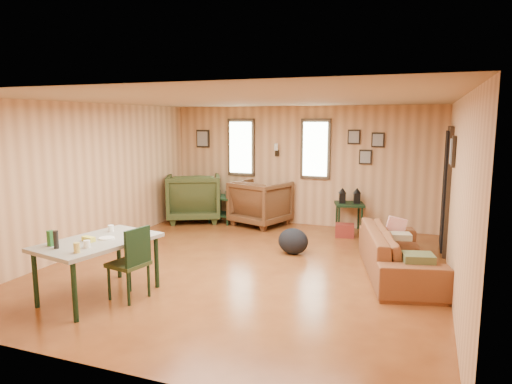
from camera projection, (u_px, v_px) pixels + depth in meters
room at (264, 183)px, 6.67m from camera, size 5.54×6.04×2.44m
sofa at (399, 245)px, 6.27m from camera, size 1.14×2.26×0.85m
recliner_brown at (261, 201)px, 9.24m from camera, size 1.22×1.19×1.01m
recliner_green at (194, 195)px, 9.65m from camera, size 1.42×1.39×1.11m
end_table at (224, 204)px, 9.48m from camera, size 0.62×0.58×0.69m
side_table at (349, 202)px, 8.71m from camera, size 0.66×0.66×0.85m
cooler at (345, 230)px, 8.36m from camera, size 0.38×0.30×0.24m
backpack at (293, 241)px, 7.28m from camera, size 0.49×0.37×0.42m
sofa_pillows at (407, 243)px, 6.09m from camera, size 0.72×1.56×0.32m
dining_table at (97, 245)px, 5.43m from camera, size 1.10×1.53×0.91m
dining_chair at (132, 259)px, 5.38m from camera, size 0.47×0.47×0.89m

